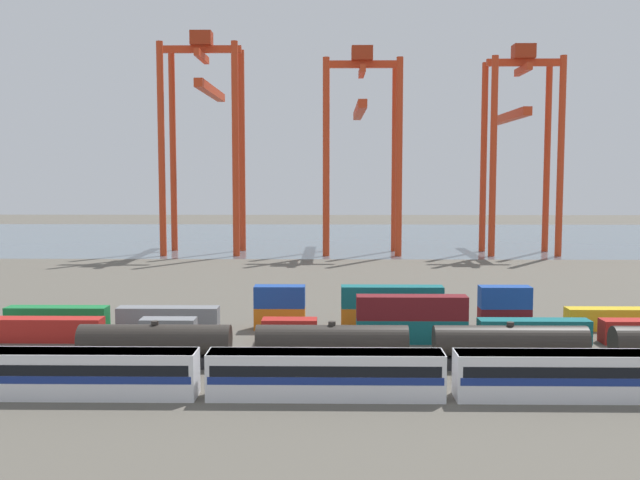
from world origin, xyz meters
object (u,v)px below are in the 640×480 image
object	(u,v)px
shipping_container_15	(617,319)
gantry_crane_central	(361,130)
shipping_container_11	(392,318)
gantry_crane_west	(204,120)
gantry_crane_east	(519,131)
freight_tank_row	(421,346)
passenger_train	(326,373)

from	to	relation	value
shipping_container_15	gantry_crane_central	xyz separation A→B (m)	(-27.07, 86.61, 27.46)
gantry_crane_central	shipping_container_11	bearing A→B (deg)	-89.82
gantry_crane_west	gantry_crane_east	world-z (taller)	gantry_crane_west
freight_tank_row	shipping_container_15	xyz separation A→B (m)	(25.47, 17.38, -0.80)
freight_tank_row	gantry_crane_east	bearing A→B (deg)	71.29
gantry_crane_west	gantry_crane_east	xyz separation A→B (m)	(73.27, -0.03, -2.72)
shipping_container_15	gantry_crane_central	size ratio (longest dim) A/B	0.26
shipping_container_11	gantry_crane_west	size ratio (longest dim) A/B	0.24
shipping_container_11	shipping_container_15	bearing A→B (deg)	0.00
shipping_container_15	gantry_crane_west	world-z (taller)	gantry_crane_west
freight_tank_row	shipping_container_15	distance (m)	30.85
gantry_crane_east	freight_tank_row	bearing A→B (deg)	-108.71
freight_tank_row	shipping_container_15	size ratio (longest dim) A/B	5.42
freight_tank_row	gantry_crane_central	xyz separation A→B (m)	(-1.60, 103.98, 26.65)
gantry_crane_east	gantry_crane_central	bearing A→B (deg)	179.19
freight_tank_row	gantry_crane_east	size ratio (longest dim) A/B	1.37
freight_tank_row	gantry_crane_west	xyz separation A→B (m)	(-38.23, 103.49, 28.96)
shipping_container_11	gantry_crane_east	distance (m)	97.29
shipping_container_11	gantry_crane_east	size ratio (longest dim) A/B	0.25
freight_tank_row	gantry_crane_central	distance (m)	107.35
gantry_crane_west	gantry_crane_east	distance (m)	73.32
passenger_train	gantry_crane_central	xyz separation A→B (m)	(7.44, 113.76, 26.61)
gantry_crane_east	gantry_crane_west	bearing A→B (deg)	179.98
gantry_crane_central	passenger_train	bearing A→B (deg)	-93.74
passenger_train	shipping_container_15	world-z (taller)	passenger_train
passenger_train	shipping_container_11	bearing A→B (deg)	74.14
freight_tank_row	passenger_train	bearing A→B (deg)	-132.75
shipping_container_11	freight_tank_row	bearing A→B (deg)	-85.64
gantry_crane_west	gantry_crane_central	distance (m)	36.71
freight_tank_row	gantry_crane_east	world-z (taller)	gantry_crane_east
shipping_container_11	gantry_crane_central	world-z (taller)	gantry_crane_central
passenger_train	shipping_container_15	bearing A→B (deg)	38.20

